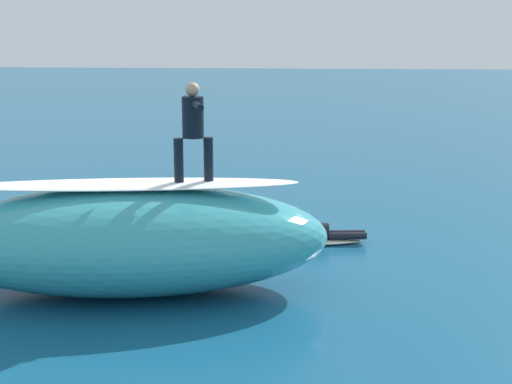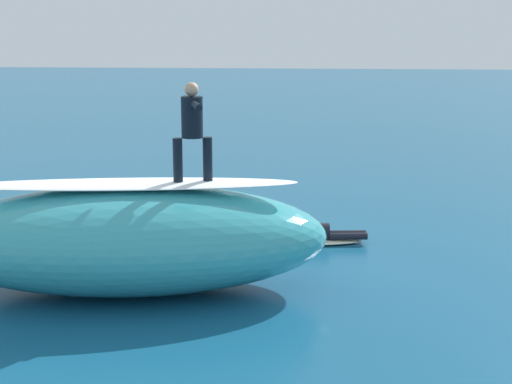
% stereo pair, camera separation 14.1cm
% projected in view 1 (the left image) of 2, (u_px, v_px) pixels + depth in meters
% --- Properties ---
extents(ground_plane, '(120.00, 120.00, 0.00)m').
position_uv_depth(ground_plane, '(171.00, 254.00, 14.21)').
color(ground_plane, '#145175').
extents(wave_crest, '(6.60, 3.54, 1.70)m').
position_uv_depth(wave_crest, '(131.00, 239.00, 12.09)').
color(wave_crest, teal).
rests_on(wave_crest, ground_plane).
extents(wave_foam_lip, '(5.42, 1.69, 0.08)m').
position_uv_depth(wave_foam_lip, '(129.00, 184.00, 11.90)').
color(wave_foam_lip, white).
rests_on(wave_foam_lip, wave_crest).
extents(surfboard_riding, '(2.18, 1.15, 0.06)m').
position_uv_depth(surfboard_riding, '(194.00, 184.00, 11.97)').
color(surfboard_riding, silver).
rests_on(surfboard_riding, wave_crest).
extents(surfer_riding, '(0.60, 1.43, 1.56)m').
position_uv_depth(surfer_riding, '(193.00, 125.00, 11.77)').
color(surfer_riding, black).
rests_on(surfer_riding, surfboard_riding).
extents(surfboard_paddling, '(2.22, 0.82, 0.09)m').
position_uv_depth(surfboard_paddling, '(306.00, 241.00, 14.92)').
color(surfboard_paddling, '#EAE5C6').
rests_on(surfboard_paddling, ground_plane).
extents(surfer_paddling, '(1.83, 0.50, 0.33)m').
position_uv_depth(surfer_paddling, '(313.00, 232.00, 14.88)').
color(surfer_paddling, black).
rests_on(surfer_paddling, surfboard_paddling).
extents(foam_patch_near, '(0.87, 1.14, 0.16)m').
position_uv_depth(foam_patch_near, '(94.00, 249.00, 14.28)').
color(foam_patch_near, white).
rests_on(foam_patch_near, ground_plane).
extents(foam_patch_mid, '(0.74, 0.66, 0.13)m').
position_uv_depth(foam_patch_mid, '(0.00, 259.00, 13.71)').
color(foam_patch_mid, white).
rests_on(foam_patch_mid, ground_plane).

